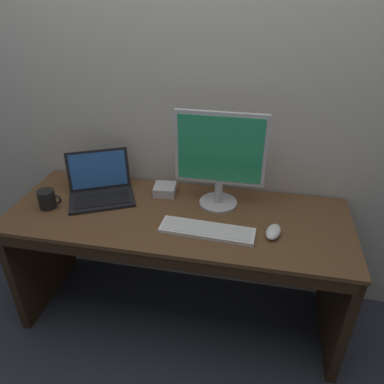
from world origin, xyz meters
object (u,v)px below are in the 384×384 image
(laptop_black, at_px, (101,189))
(computer_mouse, at_px, (273,232))
(external_monitor, at_px, (220,158))
(coffee_mug, at_px, (47,199))
(external_drive_box, at_px, (165,190))
(wired_keyboard, at_px, (207,230))

(laptop_black, height_order, computer_mouse, laptop_black)
(external_monitor, height_order, coffee_mug, external_monitor)
(coffee_mug, bearing_deg, external_drive_box, 24.30)
(external_monitor, bearing_deg, wired_keyboard, -93.94)
(wired_keyboard, height_order, external_drive_box, external_drive_box)
(external_monitor, bearing_deg, laptop_black, -175.76)
(external_monitor, xyz_separation_m, coffee_mug, (-0.87, -0.20, -0.23))
(laptop_black, bearing_deg, computer_mouse, -10.25)
(wired_keyboard, distance_m, coffee_mug, 0.85)
(laptop_black, relative_size, coffee_mug, 3.28)
(external_drive_box, relative_size, coffee_mug, 0.92)
(external_monitor, height_order, wired_keyboard, external_monitor)
(external_monitor, bearing_deg, coffee_mug, -167.13)
(laptop_black, height_order, external_drive_box, laptop_black)
(external_monitor, bearing_deg, external_drive_box, 169.61)
(laptop_black, distance_m, external_drive_box, 0.35)
(computer_mouse, distance_m, coffee_mug, 1.16)
(computer_mouse, bearing_deg, wired_keyboard, -159.44)
(laptop_black, relative_size, wired_keyboard, 0.92)
(wired_keyboard, distance_m, external_drive_box, 0.42)
(coffee_mug, bearing_deg, external_monitor, 12.87)
(computer_mouse, bearing_deg, external_drive_box, 169.28)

